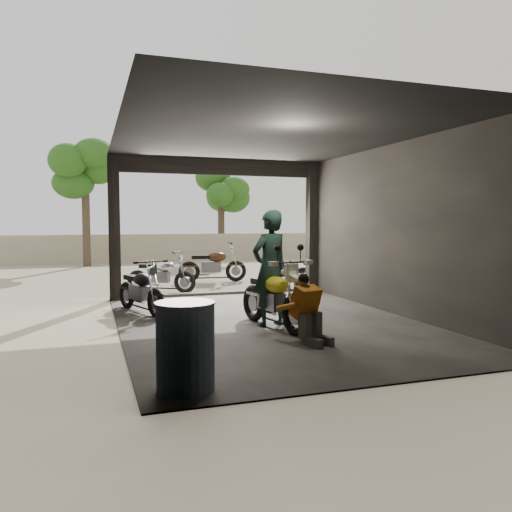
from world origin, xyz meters
TOP-DOWN VIEW (x-y plane):
  - ground at (0.00, 0.00)m, footprint 80.00×80.00m
  - garage at (0.00, 0.55)m, footprint 7.00×7.13m
  - boundary_wall at (0.00, 14.00)m, footprint 18.00×0.30m
  - tree_left at (-3.00, 12.50)m, footprint 2.20×2.20m
  - tree_right at (2.80, 14.00)m, footprint 2.20×2.20m
  - main_bike at (-0.07, -0.40)m, footprint 1.03×1.84m
  - left_bike at (-2.00, 1.68)m, footprint 1.13×1.66m
  - outside_bike_a at (-1.25, 4.30)m, footprint 1.65×1.30m
  - outside_bike_b at (0.47, 6.01)m, footprint 1.78×0.90m
  - outside_bike_c at (3.01, 4.04)m, footprint 1.55×0.68m
  - rider at (-0.07, -0.24)m, footprint 0.83×0.68m
  - mechanic at (0.05, -1.58)m, footprint 0.67×0.79m
  - stool at (1.42, 3.00)m, footprint 0.36×0.36m
  - helmet at (1.47, 2.95)m, footprint 0.32×0.33m
  - oil_drum at (-2.00, -3.00)m, footprint 0.77×0.77m
  - sign_post at (3.73, 2.92)m, footprint 0.79×0.08m

SIDE VIEW (x-z plane):
  - ground at x=0.00m, z-range 0.00..0.00m
  - stool at x=1.42m, z-range 0.17..0.67m
  - oil_drum at x=-2.00m, z-range 0.00..0.93m
  - mechanic at x=0.05m, z-range 0.00..0.97m
  - outside_bike_c at x=3.01m, z-range 0.00..1.03m
  - outside_bike_a at x=-1.25m, z-range 0.00..1.04m
  - left_bike at x=-2.00m, z-range 0.00..1.04m
  - outside_bike_b at x=0.47m, z-range 0.00..1.15m
  - main_bike at x=-0.07m, z-range 0.00..1.16m
  - boundary_wall at x=0.00m, z-range 0.00..1.20m
  - helmet at x=1.47m, z-range 0.50..0.77m
  - rider at x=-0.07m, z-range 0.00..1.94m
  - garage at x=0.00m, z-range -0.32..2.88m
  - sign_post at x=3.73m, z-range 0.41..2.77m
  - tree_right at x=2.80m, z-range 1.06..6.06m
  - tree_left at x=-3.00m, z-range 1.19..6.79m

